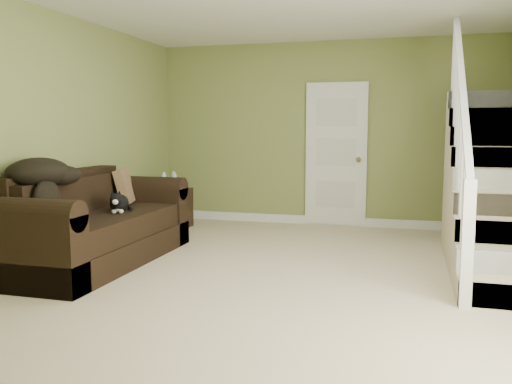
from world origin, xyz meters
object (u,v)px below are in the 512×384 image
Objects in this scene: sofa at (93,228)px; side_table at (171,207)px; cat at (118,203)px; banana at (63,221)px.

side_table is at bearing 91.71° from sofa.
sofa is at bearing -158.82° from cat.
side_table reaches higher than banana.
side_table is 3.74× the size of banana.
banana is at bearing -81.14° from sofa.
banana is at bearing -117.46° from cat.
side_table reaches higher than cat.
sofa is 4.72× the size of cat.
sofa is 2.04m from side_table.
cat is at bearing 41.28° from sofa.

